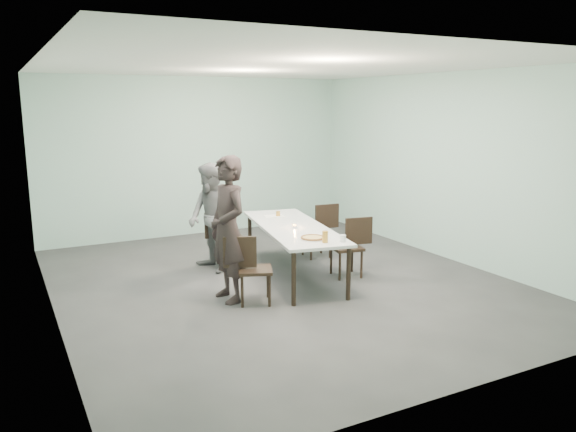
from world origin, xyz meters
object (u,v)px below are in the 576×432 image
chair_far_left (225,235)px  beer_glass (325,237)px  tealight (295,227)px  side_plate (318,235)px  chair_near_left (249,265)px  diner_far (211,218)px  table (293,230)px  pizza (313,238)px  diner_near (228,229)px  chair_far_right (321,227)px  amber_tumbler (278,214)px  chair_near_right (352,243)px  water_tumbler (343,238)px

chair_far_left → beer_glass: size_ratio=5.80×
tealight → side_plate: bearing=-83.1°
chair_near_left → diner_far: bearing=109.6°
table → pizza: 0.86m
chair_near_left → beer_glass: (0.94, -0.30, 0.32)m
diner_near → diner_far: (0.26, 1.33, -0.12)m
chair_far_right → beer_glass: beer_glass is taller
chair_far_left → diner_far: diner_far is taller
table → side_plate: bearing=-87.9°
chair_near_left → pizza: bearing=17.4°
chair_near_left → pizza: size_ratio=2.56×
chair_far_left → pizza: bearing=-63.9°
chair_far_left → amber_tumbler: size_ratio=10.88×
chair_near_left → tealight: 1.22m
diner_near → chair_far_right: bearing=115.3°
chair_near_right → chair_far_right: size_ratio=1.00×
table → side_plate: side_plate is taller
chair_far_left → chair_far_right: (1.62, -0.18, 0.00)m
water_tumbler → tealight: water_tumbler is taller
diner_far → beer_glass: 2.04m
table → beer_glass: bearing=-95.5°
water_tumbler → side_plate: bearing=101.5°
beer_glass → water_tumbler: beer_glass is taller
chair_near_right → pizza: chair_near_right is taller
chair_near_left → diner_far: (0.08, 1.55, 0.32)m
water_tumbler → amber_tumbler: 1.88m
pizza → chair_far_right: bearing=55.6°
diner_near → water_tumbler: size_ratio=20.84×
pizza → tealight: bearing=80.7°
chair_far_right → chair_near_left: bearing=43.2°
chair_far_right → beer_glass: bearing=66.3°
chair_far_left → beer_glass: bearing=-64.3°
water_tumbler → tealight: (-0.16, 1.01, -0.02)m
chair_far_right → table: bearing=44.5°
pizza → side_plate: 0.25m
chair_far_right → amber_tumbler: 0.84m
chair_near_right → pizza: size_ratio=2.56×
chair_near_right → beer_glass: beer_glass is taller
chair_near_left → pizza: (0.89, -0.08, 0.27)m
diner_far → chair_near_left: bearing=-12.4°
table → chair_near_left: chair_near_left is taller
chair_far_left → amber_tumbler: (0.83, -0.17, 0.29)m
chair_far_right → diner_far: diner_far is taller
chair_near_right → diner_far: 2.12m
table → chair_near_right: chair_near_right is taller
pizza → diner_far: bearing=116.5°
diner_near → beer_glass: diner_near is taller
table → tealight: 0.16m
chair_far_left → tealight: (0.66, -1.04, 0.27)m
chair_near_right → side_plate: bearing=30.2°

